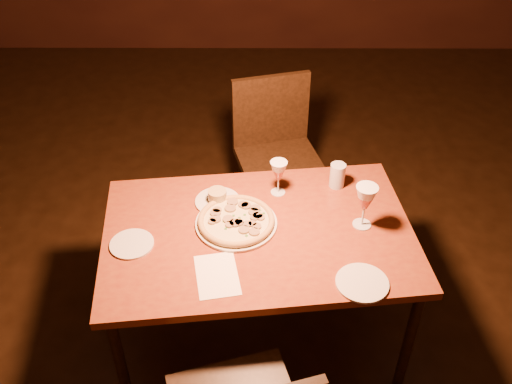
{
  "coord_description": "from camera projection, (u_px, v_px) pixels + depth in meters",
  "views": [
    {
      "loc": [
        -0.04,
        -1.56,
        2.3
      ],
      "look_at": [
        -0.05,
        0.24,
        0.86
      ],
      "focal_mm": 40.0,
      "sensor_mm": 36.0,
      "label": 1
    }
  ],
  "objects": [
    {
      "name": "water_tumbler",
      "position": [
        337.0,
        175.0,
        2.58
      ],
      "size": [
        0.07,
        0.07,
        0.12
      ],
      "primitive_type": "cylinder",
      "color": "#B6BEC6",
      "rests_on": "dining_table"
    },
    {
      "name": "dining_table",
      "position": [
        258.0,
        242.0,
        2.41
      ],
      "size": [
        1.37,
        0.97,
        0.69
      ],
      "rotation": [
        0.0,
        0.0,
        0.11
      ],
      "color": "brown",
      "rests_on": "floor"
    },
    {
      "name": "wine_glass_far",
      "position": [
        278.0,
        178.0,
        2.52
      ],
      "size": [
        0.08,
        0.08,
        0.17
      ],
      "primitive_type": null,
      "color": "#CA5C54",
      "rests_on": "dining_table"
    },
    {
      "name": "floor",
      "position": [
        267.0,
        368.0,
        2.65
      ],
      "size": [
        7.0,
        7.0,
        0.0
      ],
      "primitive_type": "plane",
      "color": "black",
      "rests_on": "ground"
    },
    {
      "name": "side_plate_left",
      "position": [
        132.0,
        244.0,
        2.31
      ],
      "size": [
        0.18,
        0.18,
        0.01
      ],
      "primitive_type": "cylinder",
      "color": "silver",
      "rests_on": "dining_table"
    },
    {
      "name": "chair_far",
      "position": [
        277.0,
        150.0,
        3.16
      ],
      "size": [
        0.53,
        0.53,
        0.9
      ],
      "rotation": [
        0.0,
        0.0,
        0.26
      ],
      "color": "black",
      "rests_on": "floor"
    },
    {
      "name": "wine_glass_right",
      "position": [
        364.0,
        206.0,
        2.34
      ],
      "size": [
        0.09,
        0.09,
        0.2
      ],
      "primitive_type": null,
      "color": "#CA5C54",
      "rests_on": "dining_table"
    },
    {
      "name": "menu_card",
      "position": [
        217.0,
        275.0,
        2.18
      ],
      "size": [
        0.2,
        0.26,
        0.0
      ],
      "primitive_type": "cube",
      "rotation": [
        0.0,
        0.0,
        0.19
      ],
      "color": "white",
      "rests_on": "dining_table"
    },
    {
      "name": "ramekin_saucer",
      "position": [
        218.0,
        198.0,
        2.51
      ],
      "size": [
        0.2,
        0.2,
        0.06
      ],
      "color": "silver",
      "rests_on": "dining_table"
    },
    {
      "name": "side_plate_near",
      "position": [
        362.0,
        283.0,
        2.14
      ],
      "size": [
        0.2,
        0.2,
        0.01
      ],
      "primitive_type": "cylinder",
      "color": "silver",
      "rests_on": "dining_table"
    },
    {
      "name": "pendant_light",
      "position": [
        259.0,
        29.0,
        1.83
      ],
      "size": [
        0.12,
        0.12,
        0.12
      ],
      "primitive_type": "sphere",
      "color": "#FF8047",
      "rests_on": "ceiling"
    },
    {
      "name": "pizza_plate",
      "position": [
        236.0,
        221.0,
        2.39
      ],
      "size": [
        0.35,
        0.35,
        0.04
      ],
      "color": "silver",
      "rests_on": "dining_table"
    }
  ]
}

